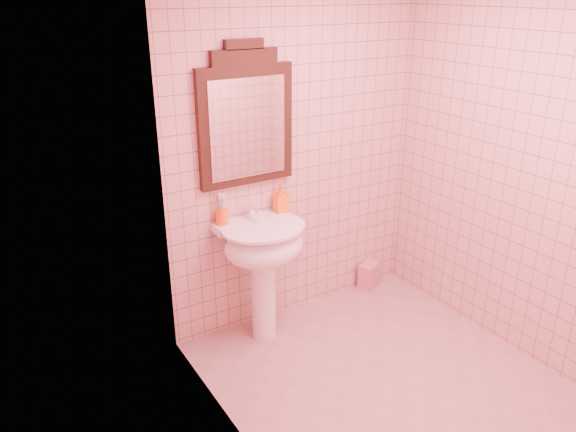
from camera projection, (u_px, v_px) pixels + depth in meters
floor at (388, 383)px, 3.58m from camera, size 2.20×2.20×0.00m
back_wall at (297, 153)px, 3.97m from camera, size 2.00×0.02×2.50m
pedestal_sink at (263, 253)px, 3.82m from camera, size 0.58×0.58×0.86m
faucet at (253, 212)px, 3.83m from camera, size 0.04×0.16×0.11m
mirror at (246, 120)px, 3.64m from camera, size 0.67×0.06×0.94m
toothbrush_cup at (222, 217)px, 3.75m from camera, size 0.08×0.08×0.19m
soap_dispenser at (281, 199)px, 3.94m from camera, size 0.09×0.10×0.20m
towel at (369, 275)px, 4.68m from camera, size 0.21×0.18×0.21m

